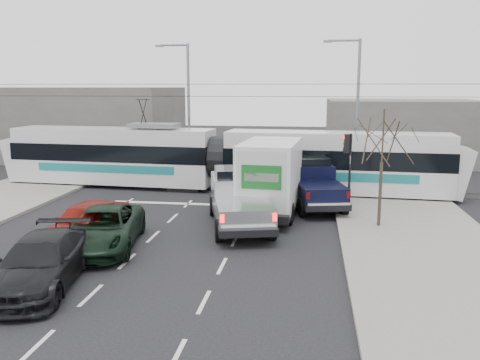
# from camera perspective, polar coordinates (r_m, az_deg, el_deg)

# --- Properties ---
(ground) EXTENTS (120.00, 120.00, 0.00)m
(ground) POSITION_cam_1_polar(r_m,az_deg,el_deg) (20.77, -5.23, -6.55)
(ground) COLOR black
(ground) RESTS_ON ground
(sidewalk_right) EXTENTS (6.00, 60.00, 0.15)m
(sidewalk_right) POSITION_cam_1_polar(r_m,az_deg,el_deg) (20.70, 20.01, -7.00)
(sidewalk_right) COLOR gray
(sidewalk_right) RESTS_ON ground
(rails) EXTENTS (60.00, 1.60, 0.03)m
(rails) POSITION_cam_1_polar(r_m,az_deg,el_deg) (30.30, -0.94, -1.08)
(rails) COLOR #33302D
(rails) RESTS_ON ground
(building_left) EXTENTS (14.00, 10.00, 6.00)m
(building_left) POSITION_cam_1_polar(r_m,az_deg,el_deg) (45.43, -16.33, 6.16)
(building_left) COLOR slate
(building_left) RESTS_ON ground
(building_right) EXTENTS (12.00, 10.00, 5.00)m
(building_right) POSITION_cam_1_polar(r_m,az_deg,el_deg) (44.10, 17.67, 5.32)
(building_right) COLOR slate
(building_right) RESTS_ON ground
(bare_tree) EXTENTS (2.40, 2.40, 5.00)m
(bare_tree) POSITION_cam_1_polar(r_m,az_deg,el_deg) (22.15, 15.74, 4.19)
(bare_tree) COLOR #47382B
(bare_tree) RESTS_ON ground
(traffic_signal) EXTENTS (0.44, 0.44, 3.60)m
(traffic_signal) POSITION_cam_1_polar(r_m,az_deg,el_deg) (26.10, 12.02, 2.91)
(traffic_signal) COLOR black
(traffic_signal) RESTS_ON ground
(street_lamp_near) EXTENTS (2.38, 0.25, 9.00)m
(street_lamp_near) POSITION_cam_1_polar(r_m,az_deg,el_deg) (33.45, 12.75, 8.56)
(street_lamp_near) COLOR slate
(street_lamp_near) RESTS_ON ground
(street_lamp_far) EXTENTS (2.38, 0.25, 9.00)m
(street_lamp_far) POSITION_cam_1_polar(r_m,az_deg,el_deg) (36.42, -6.08, 8.89)
(street_lamp_far) COLOR slate
(street_lamp_far) RESTS_ON ground
(catenary) EXTENTS (60.00, 0.20, 7.00)m
(catenary) POSITION_cam_1_polar(r_m,az_deg,el_deg) (29.77, -0.96, 6.24)
(catenary) COLOR black
(catenary) RESTS_ON ground
(tram) EXTENTS (26.07, 4.42, 5.30)m
(tram) POSITION_cam_1_polar(r_m,az_deg,el_deg) (29.94, -2.37, 2.41)
(tram) COLOR silver
(tram) RESTS_ON ground
(silver_pickup) EXTENTS (3.81, 6.99, 2.41)m
(silver_pickup) POSITION_cam_1_polar(r_m,az_deg,el_deg) (22.51, -0.14, -2.02)
(silver_pickup) COLOR black
(silver_pickup) RESTS_ON ground
(box_truck) EXTENTS (3.00, 7.29, 3.56)m
(box_truck) POSITION_cam_1_polar(r_m,az_deg,el_deg) (24.39, 3.66, 0.27)
(box_truck) COLOR black
(box_truck) RESTS_ON ground
(navy_pickup) EXTENTS (3.37, 6.11, 2.44)m
(navy_pickup) POSITION_cam_1_polar(r_m,az_deg,el_deg) (26.23, 8.18, -0.33)
(navy_pickup) COLOR black
(navy_pickup) RESTS_ON ground
(green_car) EXTENTS (3.47, 5.88, 1.53)m
(green_car) POSITION_cam_1_polar(r_m,az_deg,el_deg) (19.99, -15.17, -5.27)
(green_car) COLOR black
(green_car) RESTS_ON ground
(red_car) EXTENTS (2.56, 4.99, 1.63)m
(red_car) POSITION_cam_1_polar(r_m,az_deg,el_deg) (20.90, -16.89, -4.55)
(red_car) COLOR maroon
(red_car) RESTS_ON ground
(dark_car) EXTENTS (3.08, 5.61, 1.54)m
(dark_car) POSITION_cam_1_polar(r_m,az_deg,el_deg) (16.81, -21.49, -8.62)
(dark_car) COLOR black
(dark_car) RESTS_ON ground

